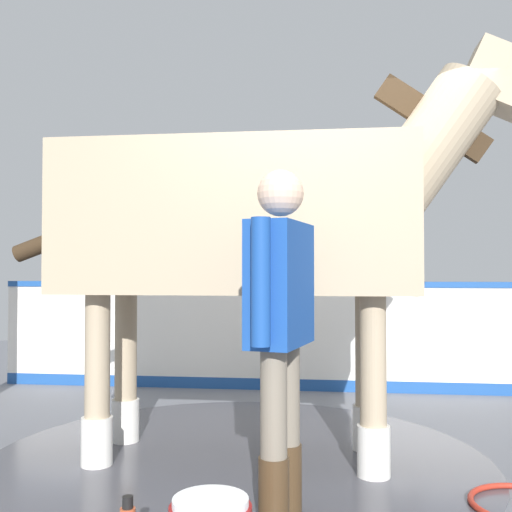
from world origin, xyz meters
TOP-DOWN VIEW (x-y plane):
  - ground_plane at (0.00, 0.00)m, footprint 16.00×16.00m
  - wet_patch at (0.37, -0.10)m, footprint 3.34×3.34m
  - barrier_wall at (-1.35, -1.58)m, footprint 3.87×4.48m
  - horse at (0.29, -0.01)m, footprint 2.58×2.91m
  - handler at (0.86, 0.81)m, footprint 0.63×0.43m

SIDE VIEW (x-z plane):
  - ground_plane at x=0.00m, z-range -0.02..0.00m
  - wet_patch at x=0.37m, z-range 0.00..0.00m
  - barrier_wall at x=-1.35m, z-range -0.04..1.09m
  - handler at x=0.86m, z-range 0.14..1.89m
  - horse at x=0.29m, z-range 0.20..2.93m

